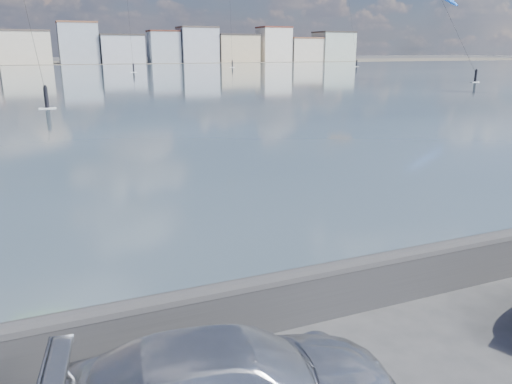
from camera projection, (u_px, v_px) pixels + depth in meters
bay_water at (56, 78)px, 87.34m from camera, size 500.00×177.00×0.00m
far_shore_strip at (46, 63)px, 183.37m from camera, size 500.00×60.00×0.00m
seawall at (232, 307)px, 8.59m from camera, size 400.00×0.36×1.08m
far_buildings at (49, 46)px, 169.81m from camera, size 240.79×13.26×14.60m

